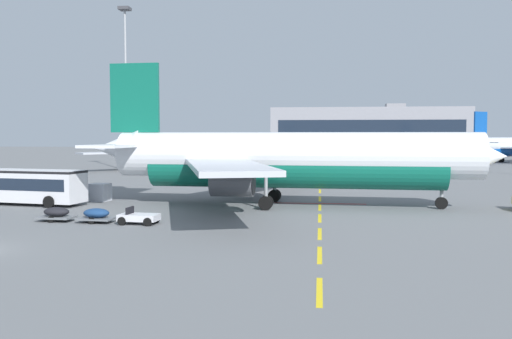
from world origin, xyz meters
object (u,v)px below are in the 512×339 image
(apron_shuttle_bus, at_px, (18,184))
(uld_cargo_container, at_px, (100,192))
(airliner_foreground, at_px, (287,159))
(apron_light_mast_near, at_px, (126,71))
(baggage_train, at_px, (97,215))
(airliner_far_center, at_px, (164,152))

(apron_shuttle_bus, bearing_deg, uld_cargo_container, 26.41)
(apron_shuttle_bus, xyz_separation_m, uld_cargo_container, (6.07, 3.01, -0.95))
(airliner_foreground, distance_m, apron_light_mast_near, 52.66)
(apron_shuttle_bus, xyz_separation_m, baggage_train, (10.73, -8.68, -1.23))
(airliner_foreground, bearing_deg, airliner_far_center, 118.79)
(airliner_foreground, height_order, baggage_train, airliner_foreground)
(airliner_foreground, distance_m, baggage_train, 16.47)
(airliner_foreground, distance_m, apron_shuttle_bus, 23.25)
(uld_cargo_container, bearing_deg, apron_light_mast_near, 106.75)
(baggage_train, bearing_deg, uld_cargo_container, 111.73)
(airliner_far_center, distance_m, uld_cargo_container, 40.67)
(airliner_far_center, xyz_separation_m, baggage_train, (10.47, -51.88, -2.64))
(airliner_foreground, relative_size, apron_light_mast_near, 1.29)
(airliner_far_center, distance_m, apron_light_mast_near, 14.86)
(uld_cargo_container, bearing_deg, airliner_far_center, 98.23)
(airliner_foreground, relative_size, uld_cargo_container, 19.35)
(apron_shuttle_bus, xyz_separation_m, apron_light_mast_near, (-6.14, 43.60, 14.81))
(baggage_train, height_order, uld_cargo_container, uld_cargo_container)
(airliner_foreground, bearing_deg, apron_shuttle_bus, -175.90)
(airliner_far_center, distance_m, baggage_train, 52.99)
(apron_shuttle_bus, relative_size, apron_light_mast_near, 0.46)
(uld_cargo_container, bearing_deg, baggage_train, -68.27)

